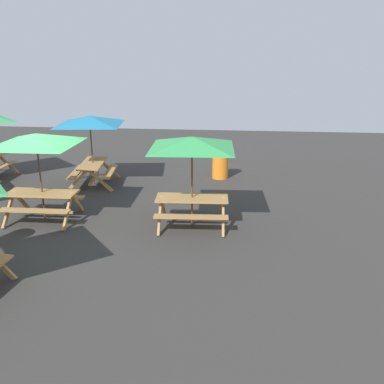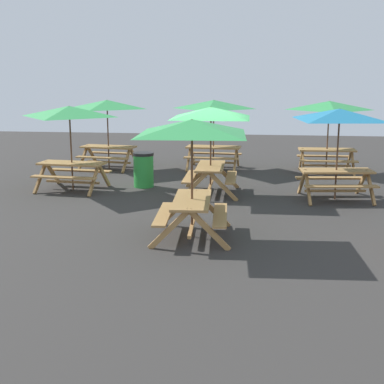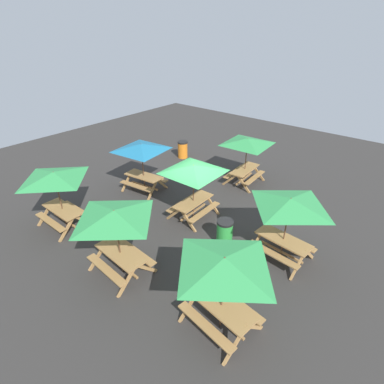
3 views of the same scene
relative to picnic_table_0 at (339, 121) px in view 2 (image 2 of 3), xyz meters
The scene contains 9 objects.
ground_plane 3.99m from the picnic_table_0, behind, with size 29.25×29.25×0.00m, color #33302D.
picnic_table_0 is the anchor object (origin of this frame).
picnic_table_1 4.87m from the picnic_table_0, 131.58° to the right, with size 2.82×2.82×2.34m.
picnic_table_2 5.38m from the picnic_table_0, 130.10° to the left, with size 2.12×2.12×2.34m.
picnic_table_3 7.93m from the picnic_table_0, 151.76° to the left, with size 2.26×2.26×2.34m.
picnic_table_4 3.23m from the picnic_table_0, behind, with size 2.83×2.83×2.34m.
picnic_table_5 7.05m from the picnic_table_0, behind, with size 2.19×2.19×2.34m.
picnic_table_6 3.94m from the picnic_table_0, 86.52° to the left, with size 2.02×2.02×2.34m.
trash_bin_green 5.47m from the picnic_table_0, 169.82° to the left, with size 0.59×0.59×0.98m.
Camera 2 is at (1.46, -13.86, 3.12)m, focal length 50.00 mm.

